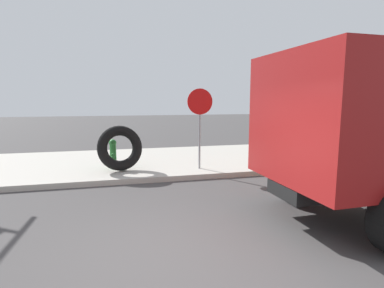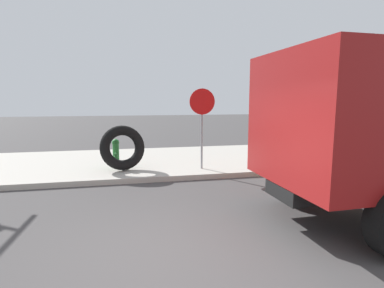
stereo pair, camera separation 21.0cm
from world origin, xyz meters
name	(u,v)px [view 1 (the left image)]	position (x,y,z in m)	size (l,w,h in m)	color
ground_plane	(172,259)	(0.00, 0.00, 0.00)	(80.00, 80.00, 0.00)	#423F3F
sidewalk_curb	(138,162)	(0.00, 6.50, 0.07)	(36.00, 5.00, 0.15)	#ADA89E
fire_hydrant	(113,153)	(-0.82, 5.39, 0.62)	(0.22, 0.50, 0.89)	#2D8438
loose_tire	(120,148)	(-0.61, 5.02, 0.82)	(1.31, 1.31, 0.29)	black
stop_sign	(200,113)	(1.71, 4.73, 1.81)	(0.76, 0.08, 2.39)	gray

